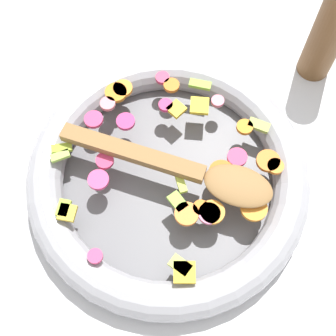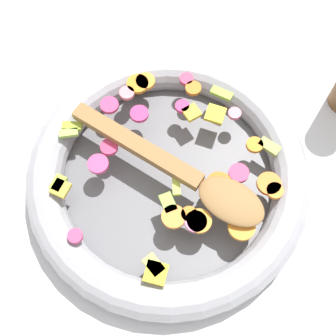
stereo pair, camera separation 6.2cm
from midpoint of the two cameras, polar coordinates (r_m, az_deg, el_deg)
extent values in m
plane|color=silver|center=(0.66, -2.65, -2.06)|extent=(4.00, 4.00, 0.00)
cylinder|color=slate|center=(0.66, -2.67, -1.86)|extent=(0.34, 0.34, 0.01)
torus|color=#9E9EA5|center=(0.64, -2.74, -1.22)|extent=(0.39, 0.39, 0.05)
cylinder|color=orange|center=(0.68, -8.99, 8.79)|extent=(0.04, 0.04, 0.01)
cylinder|color=orange|center=(0.68, -2.20, 9.76)|extent=(0.03, 0.03, 0.01)
cylinder|color=orange|center=(0.59, 1.07, -5.25)|extent=(0.03, 0.03, 0.01)
cylinder|color=orange|center=(0.63, 9.39, 0.55)|extent=(0.04, 0.04, 0.01)
cylinder|color=orange|center=(0.61, 4.69, -1.81)|extent=(0.04, 0.04, 0.01)
cylinder|color=orange|center=(0.59, 2.47, -5.76)|extent=(0.04, 0.04, 0.01)
cylinder|color=orange|center=(0.68, -8.15, 9.30)|extent=(0.03, 0.03, 0.01)
cylinder|color=orange|center=(0.61, 3.70, -0.86)|extent=(0.05, 0.05, 0.01)
cylinder|color=orange|center=(0.59, -0.70, -5.98)|extent=(0.04, 0.04, 0.01)
cylinder|color=orange|center=(0.62, 10.24, -0.12)|extent=(0.03, 0.03, 0.01)
cylinder|color=orange|center=(0.60, 7.57, -5.24)|extent=(0.05, 0.05, 0.01)
cylinder|color=orange|center=(0.64, 6.66, 4.69)|extent=(0.03, 0.03, 0.01)
cube|color=#94AC31|center=(0.65, -15.49, 2.04)|extent=(0.03, 0.03, 0.01)
cube|color=#A6D03D|center=(0.61, -15.45, -5.08)|extent=(0.02, 0.03, 0.01)
cube|color=#BCCD55|center=(0.57, -1.63, -12.13)|extent=(0.03, 0.02, 0.01)
cube|color=#BDD34C|center=(0.60, -1.31, -2.20)|extent=(0.03, 0.02, 0.01)
cube|color=#95CB41|center=(0.68, 1.31, 9.88)|extent=(0.03, 0.03, 0.01)
cube|color=#8FBF45|center=(0.60, -1.78, -4.48)|extent=(0.03, 0.02, 0.01)
cube|color=#B0D957|center=(0.64, -15.70, 1.12)|extent=(0.02, 0.03, 0.01)
cube|color=#A8BD50|center=(0.65, 8.37, 4.87)|extent=(0.03, 0.02, 0.01)
cylinder|color=pink|center=(0.66, 3.42, 7.86)|extent=(0.03, 0.03, 0.01)
cylinder|color=#D5395D|center=(0.68, -3.29, 10.64)|extent=(0.03, 0.03, 0.01)
cylinder|color=pink|center=(0.59, 2.09, -5.93)|extent=(0.04, 0.04, 0.01)
cylinder|color=#DC305C|center=(0.62, 5.66, 0.99)|extent=(0.04, 0.04, 0.01)
cylinder|color=pink|center=(0.67, -10.00, 7.43)|extent=(0.03, 0.03, 0.01)
cylinder|color=#D63069|center=(0.66, -2.98, 7.38)|extent=(0.02, 0.02, 0.01)
cylinder|color=#D93A6E|center=(0.66, -11.71, 5.53)|extent=(0.04, 0.04, 0.01)
cylinder|color=#E3417B|center=(0.62, -11.31, -1.75)|extent=(0.04, 0.04, 0.01)
cylinder|color=#DA3F71|center=(0.59, -11.89, -10.84)|extent=(0.02, 0.02, 0.01)
cylinder|color=#D13460|center=(0.63, -10.50, 0.57)|extent=(0.03, 0.03, 0.01)
cylinder|color=#C93170|center=(0.65, -7.90, 5.35)|extent=(0.03, 0.03, 0.01)
cube|color=yellow|center=(0.57, -1.12, -12.98)|extent=(0.04, 0.04, 0.01)
cube|color=gold|center=(0.61, -15.03, -5.62)|extent=(0.03, 0.03, 0.01)
cube|color=yellow|center=(0.65, -1.68, 6.91)|extent=(0.02, 0.02, 0.01)
cube|color=yellow|center=(0.66, 1.19, 7.31)|extent=(0.04, 0.04, 0.01)
cube|color=olive|center=(0.62, -7.22, 1.53)|extent=(0.19, 0.09, 0.01)
ellipsoid|color=olive|center=(0.60, 5.67, -2.51)|extent=(0.10, 0.09, 0.01)
cylinder|color=brown|center=(0.72, 16.71, 15.36)|extent=(0.05, 0.05, 0.17)
camera|label=1|loc=(0.03, -92.88, -6.45)|focal=50.00mm
camera|label=2|loc=(0.03, 87.12, 6.45)|focal=50.00mm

